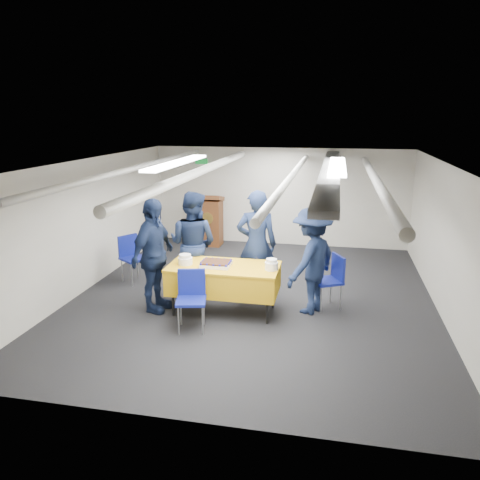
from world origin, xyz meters
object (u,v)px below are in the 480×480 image
podium (210,220)px  sailor_c (153,256)px  chair_right (332,276)px  sailor_b (193,244)px  sailor_d (312,260)px  chair_left (131,253)px  serving_table (224,278)px  chair_near (191,293)px  sailor_a (257,245)px  sheet_cake (216,264)px

podium → sailor_c: size_ratio=0.69×
chair_right → sailor_b: bearing=177.0°
podium → sailor_d: 4.35m
sailor_c → chair_left: bearing=48.5°
chair_right → serving_table: bearing=-161.9°
sailor_c → sailor_d: sailor_c is taller
serving_table → chair_near: size_ratio=1.98×
sailor_c → sailor_a: bearing=-48.7°
podium → sailor_a: 3.48m
sailor_a → sailor_c: (-1.49, -0.88, -0.02)m
sailor_c → sailor_d: size_ratio=1.07×
sailor_d → sheet_cake: bearing=-47.6°
sheet_cake → chair_right: chair_right is taller
chair_near → sailor_b: size_ratio=0.48×
podium → sailor_a: sailor_a is taller
sailor_b → sailor_c: size_ratio=1.00×
chair_right → sailor_d: 0.51m
sheet_cake → chair_near: chair_near is taller
serving_table → chair_near: bearing=-117.1°
chair_near → serving_table: bearing=62.9°
chair_near → chair_left: same height
sailor_a → sailor_d: size_ratio=1.10×
chair_left → serving_table: bearing=-27.6°
serving_table → sailor_d: sailor_d is taller
chair_left → sailor_a: 2.48m
sheet_cake → sailor_c: bearing=-173.8°
sheet_cake → chair_right: (1.77, 0.58, -0.28)m
chair_right → sailor_c: 2.86m
serving_table → sailor_c: sailor_c is taller
sailor_a → sailor_b: sailor_a is taller
podium → chair_right: size_ratio=1.44×
sailor_b → sheet_cake: bearing=141.4°
sheet_cake → sailor_c: size_ratio=0.26×
serving_table → sailor_c: bearing=-172.2°
chair_left → sailor_a: (2.43, -0.34, 0.40)m
podium → sailor_b: size_ratio=0.69×
chair_near → chair_left: bearing=134.9°
sheet_cake → sailor_b: size_ratio=0.26×
serving_table → chair_right: chair_right is taller
podium → sailor_b: bearing=-80.0°
sailor_a → sailor_c: bearing=22.4°
chair_near → sailor_a: size_ratio=0.47×
sailor_a → sailor_c: 1.73m
chair_right → sailor_c: (-2.75, -0.69, 0.38)m
podium → sailor_d: sailor_d is taller
sheet_cake → podium: size_ratio=0.37×
podium → chair_near: size_ratio=1.44×
chair_left → sailor_c: sailor_c is taller
podium → chair_right: (2.91, -3.24, -0.08)m
sailor_c → chair_right: bearing=-65.2°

